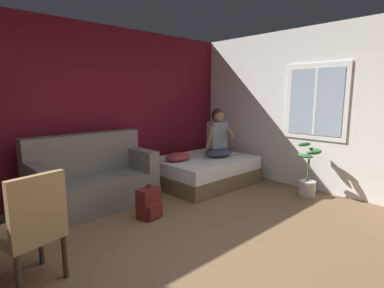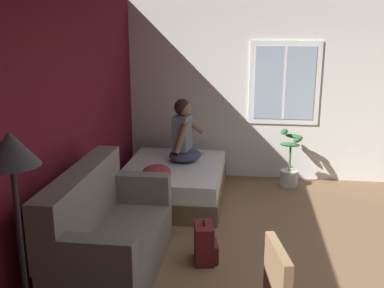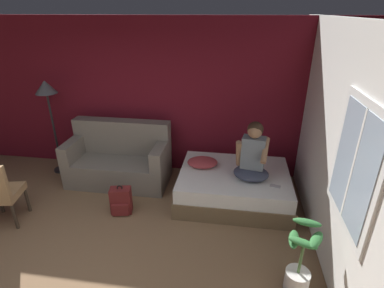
{
  "view_description": "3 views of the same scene",
  "coord_description": "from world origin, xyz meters",
  "views": [
    {
      "loc": [
        -1.88,
        -1.8,
        1.6
      ],
      "look_at": [
        1.43,
        1.71,
        0.81
      ],
      "focal_mm": 28.0,
      "sensor_mm": 36.0,
      "label": 1
    },
    {
      "loc": [
        -3.81,
        0.9,
        2.33
      ],
      "look_at": [
        1.0,
        1.53,
        1.03
      ],
      "focal_mm": 42.0,
      "sensor_mm": 36.0,
      "label": 2
    },
    {
      "loc": [
        1.87,
        -2.18,
        2.78
      ],
      "look_at": [
        1.3,
        1.55,
        1.08
      ],
      "focal_mm": 28.0,
      "sensor_mm": 36.0,
      "label": 3
    }
  ],
  "objects": [
    {
      "name": "ground_plane",
      "position": [
        0.0,
        0.0,
        0.0
      ],
      "size": [
        40.0,
        40.0,
        0.0
      ],
      "primitive_type": "plane",
      "color": "brown"
    },
    {
      "name": "bed",
      "position": [
        1.91,
        1.9,
        0.24
      ],
      "size": [
        1.73,
        1.34,
        0.48
      ],
      "color": "brown",
      "rests_on": "ground"
    },
    {
      "name": "potted_plant",
      "position": [
        2.63,
        0.29,
        0.3
      ],
      "size": [
        0.39,
        0.37,
        0.85
      ],
      "color": "silver",
      "rests_on": "ground"
    },
    {
      "name": "backpack",
      "position": [
        0.28,
        1.3,
        0.19
      ],
      "size": [
        0.33,
        0.28,
        0.46
      ],
      "color": "maroon",
      "rests_on": "ground"
    },
    {
      "name": "cell_phone",
      "position": [
        2.49,
        1.59,
        0.48
      ],
      "size": [
        0.16,
        0.1,
        0.01
      ],
      "primitive_type": "cube",
      "rotation": [
        0.0,
        0.0,
        1.31
      ],
      "color": "#B7B7BC",
      "rests_on": "bed"
    },
    {
      "name": "wall_back_accent",
      "position": [
        0.0,
        2.84,
        1.35
      ],
      "size": [
        10.96,
        0.16,
        2.7
      ],
      "primitive_type": "cube",
      "color": "maroon",
      "rests_on": "ground"
    },
    {
      "name": "couch",
      "position": [
        -0.07,
        2.21,
        0.39
      ],
      "size": [
        1.7,
        0.83,
        1.04
      ],
      "color": "slate",
      "rests_on": "ground"
    },
    {
      "name": "throw_pillow",
      "position": [
        1.4,
        2.03,
        0.55
      ],
      "size": [
        0.52,
        0.41,
        0.14
      ],
      "primitive_type": "ellipsoid",
      "rotation": [
        0.0,
        0.0,
        0.11
      ],
      "color": "#993338",
      "rests_on": "bed"
    },
    {
      "name": "floor_lamp",
      "position": [
        -1.31,
        2.36,
        1.43
      ],
      "size": [
        0.36,
        0.36,
        1.7
      ],
      "color": "black",
      "rests_on": "ground"
    },
    {
      "name": "wall_side_with_window",
      "position": [
        3.06,
        0.01,
        1.35
      ],
      "size": [
        0.19,
        6.91,
        2.7
      ],
      "color": "silver",
      "rests_on": "ground"
    },
    {
      "name": "person_seated",
      "position": [
        2.15,
        1.79,
        0.84
      ],
      "size": [
        0.59,
        0.52,
        0.88
      ],
      "color": "#383D51",
      "rests_on": "bed"
    }
  ]
}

